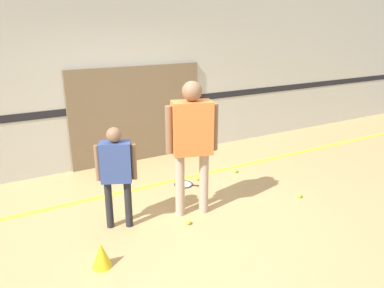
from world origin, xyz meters
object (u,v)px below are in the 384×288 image
person_instructor (192,135)px  tennis_ball_stray_right (235,171)px  training_cone (101,255)px  racket_spare_on_floor (184,184)px  tennis_ball_near_instructor (188,222)px  tennis_ball_stray_left (299,195)px  person_student_left (116,167)px  tennis_ball_by_spare_racket (197,179)px

person_instructor → tennis_ball_stray_right: (1.33, 0.85, -1.05)m
person_instructor → tennis_ball_stray_right: bearing=49.5°
person_instructor → training_cone: bearing=-141.9°
racket_spare_on_floor → tennis_ball_near_instructor: (-0.53, -1.07, 0.02)m
tennis_ball_stray_left → tennis_ball_stray_right: (-0.24, 1.22, 0.00)m
person_instructor → tennis_ball_stray_left: bearing=3.4°
training_cone → person_instructor: bearing=21.2°
person_instructor → racket_spare_on_floor: bearing=84.7°
training_cone → tennis_ball_stray_right: bearing=27.0°
tennis_ball_near_instructor → racket_spare_on_floor: bearing=63.5°
person_student_left → tennis_ball_by_spare_racket: size_ratio=19.30×
tennis_ball_stray_right → training_cone: training_cone is taller
racket_spare_on_floor → training_cone: bearing=-99.2°
tennis_ball_near_instructor → tennis_ball_stray_left: size_ratio=1.00×
person_student_left → tennis_ball_stray_left: bearing=12.5°
person_instructor → tennis_ball_stray_right: 1.89m
tennis_ball_near_instructor → tennis_ball_stray_right: (1.52, 1.09, 0.00)m
tennis_ball_by_spare_racket → training_cone: training_cone is taller
person_student_left → racket_spare_on_floor: person_student_left is taller
person_student_left → tennis_ball_by_spare_racket: 1.87m
tennis_ball_stray_right → training_cone: bearing=-153.0°
tennis_ball_stray_left → training_cone: bearing=-177.0°
training_cone → person_student_left: bearing=57.5°
person_instructor → tennis_ball_near_instructor: (-0.19, -0.24, -1.05)m
racket_spare_on_floor → tennis_ball_by_spare_racket: 0.27m
person_student_left → tennis_ball_stray_left: person_student_left is taller
tennis_ball_near_instructor → tennis_ball_stray_left: 1.77m
racket_spare_on_floor → person_instructor: bearing=-69.8°
tennis_ball_stray_right → tennis_ball_near_instructor: bearing=-144.5°
person_student_left → training_cone: bearing=-98.3°
tennis_ball_by_spare_racket → tennis_ball_stray_left: bearing=-52.4°
tennis_ball_stray_right → person_instructor: bearing=-147.4°
training_cone → racket_spare_on_floor: bearing=38.4°
tennis_ball_near_instructor → tennis_ball_by_spare_racket: 1.37m
person_instructor → training_cone: (-1.38, -0.53, -0.94)m
racket_spare_on_floor → training_cone: 2.20m
person_instructor → racket_spare_on_floor: size_ratio=3.80×
tennis_ball_by_spare_racket → training_cone: bearing=-144.5°
tennis_ball_near_instructor → tennis_ball_stray_left: (1.76, -0.14, 0.00)m
tennis_ball_stray_right → person_student_left: bearing=-162.9°
tennis_ball_near_instructor → tennis_ball_stray_right: same height
tennis_ball_stray_left → tennis_ball_near_instructor: bearing=175.5°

